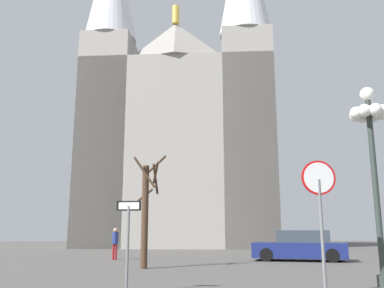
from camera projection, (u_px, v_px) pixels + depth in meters
cathedral at (179, 127)px, 41.36m from camera, size 19.42×14.05×35.07m
stop_sign at (320, 198)px, 10.00m from camera, size 0.84×0.08×3.12m
one_way_arrow_sign at (128, 234)px, 10.04m from camera, size 0.61×0.17×2.16m
street_lamp at (371, 136)px, 11.71m from camera, size 1.10×1.10×5.49m
bare_tree at (146, 209)px, 16.83m from camera, size 1.54×1.39×4.55m
parked_car_near_navy at (300, 246)px, 20.83m from camera, size 4.89×3.23×1.49m
pedestrian_walking at (115, 241)px, 21.59m from camera, size 0.32×0.32×1.61m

